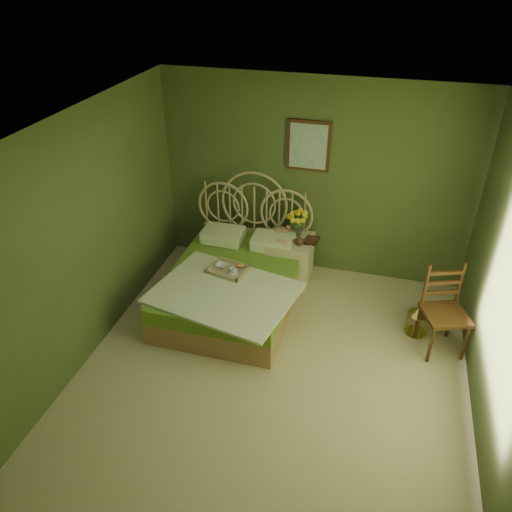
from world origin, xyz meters
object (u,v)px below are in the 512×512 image
(bed, at_px, (234,282))
(chair, at_px, (446,304))
(birdcage, at_px, (418,320))
(nightstand, at_px, (291,255))

(bed, distance_m, chair, 2.48)
(bed, xyz_separation_m, birdcage, (2.22, -0.01, -0.12))
(chair, bearing_deg, birdcage, 131.02)
(bed, height_order, nightstand, bed)
(bed, relative_size, birdcage, 5.91)
(nightstand, distance_m, chair, 2.08)
(chair, relative_size, birdcage, 2.71)
(nightstand, relative_size, chair, 1.03)
(chair, height_order, birdcage, chair)
(chair, bearing_deg, nightstand, 135.38)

